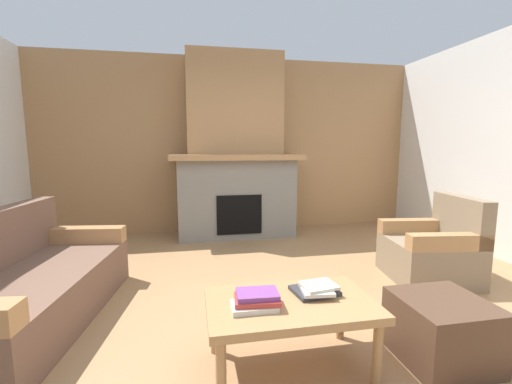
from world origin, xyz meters
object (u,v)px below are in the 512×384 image
Objects in this scene: armchair at (433,251)px; coffee_table at (290,309)px; fireplace at (235,158)px; couch at (25,288)px; ottoman at (442,330)px.

armchair is 0.86× the size of coffee_table.
fireplace is 3.16× the size of armchair.
fireplace reaches higher than couch.
armchair is at bearing 53.58° from ottoman.
coffee_table is (-0.09, -3.20, -0.79)m from fireplace.
fireplace is 3.56m from ottoman.
couch is at bearing 154.31° from coffee_table.
coffee_table reaches higher than ottoman.
fireplace is at bearing 104.67° from ottoman.
ottoman is (0.87, -3.31, -0.96)m from fireplace.
fireplace is at bearing 129.20° from armchair.
couch is at bearing -129.41° from fireplace.
couch is at bearing -176.95° from armchair.
coffee_table is at bearing -149.66° from armchair.
couch reaches higher than ottoman.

